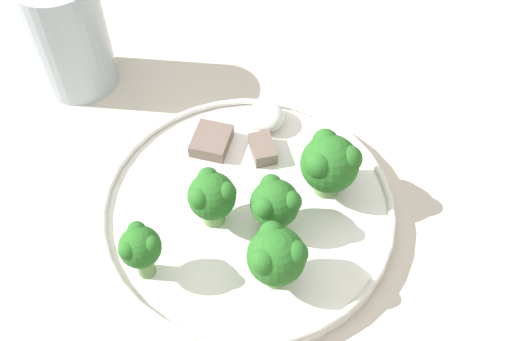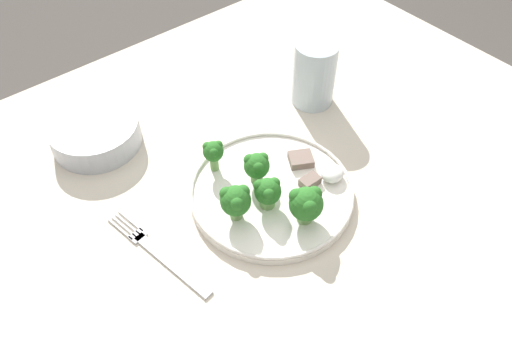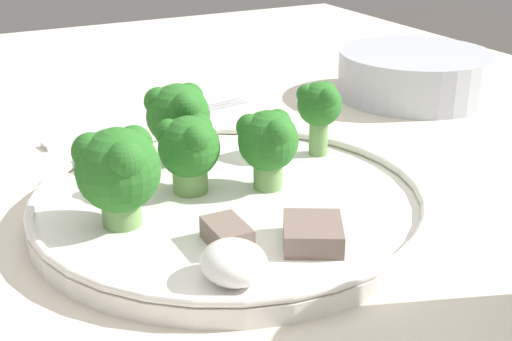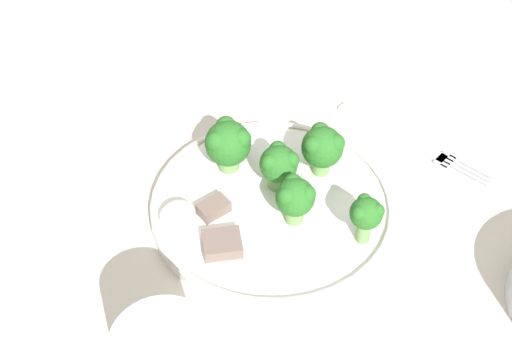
{
  "view_description": "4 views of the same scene",
  "coord_description": "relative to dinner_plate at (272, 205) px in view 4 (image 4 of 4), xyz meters",
  "views": [
    {
      "loc": [
        -0.26,
        0.11,
        1.23
      ],
      "look_at": [
        0.05,
        0.03,
        0.82
      ],
      "focal_mm": 42.0,
      "sensor_mm": 36.0,
      "label": 1
    },
    {
      "loc": [
        -0.31,
        -0.33,
        1.39
      ],
      "look_at": [
        0.02,
        0.06,
        0.83
      ],
      "focal_mm": 35.0,
      "sensor_mm": 36.0,
      "label": 2
    },
    {
      "loc": [
        0.42,
        -0.14,
        0.99
      ],
      "look_at": [
        0.05,
        0.05,
        0.81
      ],
      "focal_mm": 50.0,
      "sensor_mm": 36.0,
      "label": 3
    },
    {
      "loc": [
        0.36,
        0.44,
        1.35
      ],
      "look_at": [
        0.03,
        0.02,
        0.82
      ],
      "focal_mm": 50.0,
      "sensor_mm": 36.0,
      "label": 4
    }
  ],
  "objects": [
    {
      "name": "table",
      "position": [
        -0.03,
        -0.04,
        -0.1
      ],
      "size": [
        1.28,
        1.1,
        0.78
      ],
      "color": "beige",
      "rests_on": "ground_plane"
    },
    {
      "name": "broccoli_floret_back_left",
      "position": [
        -0.04,
        0.1,
        0.04
      ],
      "size": [
        0.03,
        0.03,
        0.06
      ],
      "color": "#709E56",
      "rests_on": "dinner_plate"
    },
    {
      "name": "fork",
      "position": [
        -0.2,
        0.02,
        -0.01
      ],
      "size": [
        0.05,
        0.21,
        0.0
      ],
      "color": "silver",
      "rests_on": "table"
    },
    {
      "name": "meat_slice_middle_slice",
      "position": [
        0.08,
        0.02,
        0.01
      ],
      "size": [
        0.05,
        0.05,
        0.01
      ],
      "color": "#756056",
      "rests_on": "dinner_plate"
    },
    {
      "name": "dinner_plate",
      "position": [
        0.0,
        0.0,
        0.0
      ],
      "size": [
        0.26,
        0.26,
        0.02
      ],
      "color": "white",
      "rests_on": "table"
    },
    {
      "name": "broccoli_floret_near_rim_left",
      "position": [
        -0.0,
        0.03,
        0.04
      ],
      "size": [
        0.04,
        0.04,
        0.05
      ],
      "color": "#709E56",
      "rests_on": "dinner_plate"
    },
    {
      "name": "meat_slice_front_slice",
      "position": [
        0.06,
        -0.03,
        0.01
      ],
      "size": [
        0.03,
        0.02,
        0.01
      ],
      "color": "#756056",
      "rests_on": "dinner_plate"
    },
    {
      "name": "sauce_dollop",
      "position": [
        0.09,
        -0.04,
        0.01
      ],
      "size": [
        0.04,
        0.04,
        0.02
      ],
      "color": "white",
      "rests_on": "dinner_plate"
    },
    {
      "name": "broccoli_floret_center_back",
      "position": [
        -0.02,
        -0.02,
        0.03
      ],
      "size": [
        0.04,
        0.04,
        0.05
      ],
      "color": "#709E56",
      "rests_on": "dinner_plate"
    },
    {
      "name": "broccoli_floret_front_left",
      "position": [
        -0.07,
        -0.0,
        0.04
      ],
      "size": [
        0.05,
        0.05,
        0.06
      ],
      "color": "#709E56",
      "rests_on": "dinner_plate"
    },
    {
      "name": "broccoli_floret_center_left",
      "position": [
        0.0,
        -0.07,
        0.04
      ],
      "size": [
        0.05,
        0.05,
        0.06
      ],
      "color": "#709E56",
      "rests_on": "dinner_plate"
    }
  ]
}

